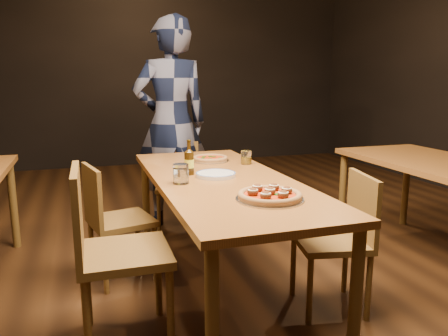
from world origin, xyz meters
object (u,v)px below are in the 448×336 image
object	(u,v)px
chair_end	(178,186)
pizza_meatball	(270,195)
chair_main_sw	(121,220)
plate_stack	(216,175)
amber_glass	(246,157)
diner	(171,123)
chair_main_e	(331,240)
water_glass	(181,174)
pizza_margherita	(210,159)
beer_bottle	(189,163)
chair_main_nw	(124,252)
table_main	(221,189)

from	to	relation	value
chair_end	pizza_meatball	bearing A→B (deg)	-73.47
chair_main_sw	plate_stack	size ratio (longest dim) A/B	3.36
amber_glass	diner	size ratio (longest dim) A/B	0.05
plate_stack	diner	world-z (taller)	diner
chair_main_e	water_glass	world-z (taller)	water_glass
chair_main_sw	amber_glass	size ratio (longest dim) A/B	8.82
chair_main_e	pizza_margherita	xyz separation A→B (m)	(-0.45, 0.95, 0.34)
chair_main_sw	plate_stack	world-z (taller)	chair_main_sw
chair_main_e	water_glass	size ratio (longest dim) A/B	7.42
beer_bottle	diner	size ratio (longest dim) A/B	0.11
water_glass	chair_main_e	bearing A→B (deg)	-21.64
chair_main_nw	amber_glass	size ratio (longest dim) A/B	10.24
amber_glass	diner	distance (m)	1.16
plate_stack	amber_glass	world-z (taller)	amber_glass
pizza_meatball	pizza_margherita	xyz separation A→B (m)	(0.01, 1.10, -0.01)
table_main	amber_glass	bearing A→B (deg)	50.45
pizza_margherita	amber_glass	xyz separation A→B (m)	(0.21, -0.19, 0.03)
amber_glass	diner	world-z (taller)	diner
pizza_margherita	amber_glass	world-z (taller)	amber_glass
table_main	chair_main_nw	size ratio (longest dim) A/B	2.06
chair_end	water_glass	distance (m)	1.40
chair_main_nw	table_main	bearing A→B (deg)	-59.58
amber_glass	chair_end	bearing A→B (deg)	109.50
beer_bottle	amber_glass	distance (m)	0.52
plate_stack	chair_end	bearing A→B (deg)	89.51
pizza_margherita	plate_stack	size ratio (longest dim) A/B	1.11
chair_main_nw	water_glass	bearing A→B (deg)	-50.63
amber_glass	pizza_meatball	bearing A→B (deg)	-103.61
pizza_margherita	beer_bottle	size ratio (longest dim) A/B	1.28
pizza_meatball	amber_glass	distance (m)	0.94
diner	pizza_margherita	bearing A→B (deg)	93.07
pizza_meatball	plate_stack	size ratio (longest dim) A/B	1.38
chair_main_nw	amber_glass	world-z (taller)	chair_main_nw
pizza_margherita	chair_main_nw	bearing A→B (deg)	-128.28
chair_main_nw	diner	world-z (taller)	diner
table_main	amber_glass	world-z (taller)	amber_glass
chair_main_e	diner	bearing A→B (deg)	-151.81
water_glass	amber_glass	world-z (taller)	water_glass
chair_main_nw	plate_stack	bearing A→B (deg)	-55.83
table_main	chair_main_sw	distance (m)	0.75
pizza_margherita	beer_bottle	bearing A→B (deg)	-122.03
chair_main_sw	amber_glass	xyz separation A→B (m)	(0.88, -0.03, 0.38)
chair_main_nw	plate_stack	distance (m)	0.78
pizza_meatball	chair_main_sw	bearing A→B (deg)	125.21
chair_main_sw	chair_end	bearing A→B (deg)	-46.37
chair_main_nw	plate_stack	xyz separation A→B (m)	(0.61, 0.40, 0.28)
chair_main_sw	pizza_meatball	xyz separation A→B (m)	(0.66, -0.94, 0.36)
table_main	diner	size ratio (longest dim) A/B	1.05
amber_glass	table_main	bearing A→B (deg)	-129.55
chair_main_nw	plate_stack	size ratio (longest dim) A/B	3.90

